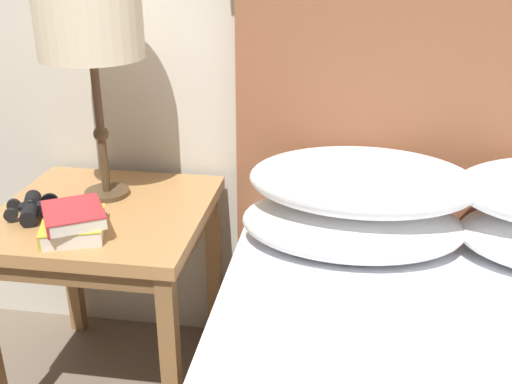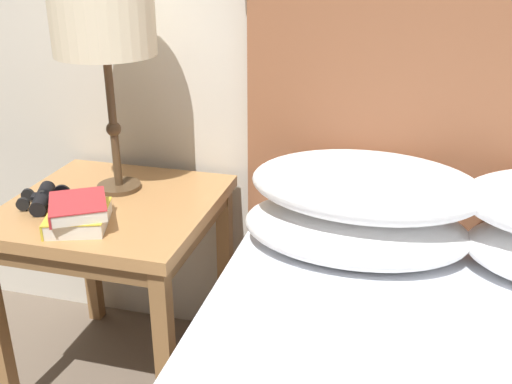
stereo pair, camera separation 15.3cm
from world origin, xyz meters
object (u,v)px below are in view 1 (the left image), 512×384
Objects in this scene: nightstand at (106,234)px; book_on_nightstand at (73,227)px; book_stacked_on_top at (73,215)px; table_lamp at (89,26)px; binoculars_pair at (31,208)px.

book_on_nightstand is (-0.01, -0.16, 0.10)m from nightstand.
book_stacked_on_top reaches higher than book_on_nightstand.
table_lamp is 0.53m from book_on_nightstand.
binoculars_pair is (-0.17, 0.09, -0.04)m from book_stacked_on_top.
book_stacked_on_top is at bearing -39.72° from book_on_nightstand.
table_lamp is 2.76× the size of book_on_nightstand.
table_lamp is 0.52m from binoculars_pair.
nightstand is 0.19m from book_on_nightstand.
book_on_nightstand is at bearing 140.28° from book_stacked_on_top.
nightstand is 0.58m from table_lamp.
binoculars_pair reaches higher than nightstand.
binoculars_pair is (-0.15, -0.17, -0.46)m from table_lamp.
binoculars_pair is (-0.17, -0.07, 0.10)m from nightstand.
book_stacked_on_top is 1.33× the size of binoculars_pair.
binoculars_pair is at bearing -131.54° from table_lamp.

